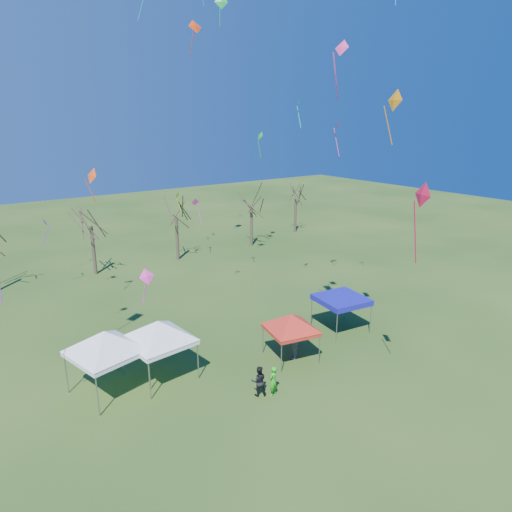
{
  "coord_description": "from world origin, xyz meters",
  "views": [
    {
      "loc": [
        -13.97,
        -17.41,
        14.03
      ],
      "look_at": [
        0.81,
        3.0,
        6.42
      ],
      "focal_mm": 32.0,
      "sensor_mm": 36.0,
      "label": 1
    }
  ],
  "objects_px": {
    "tree_4": "(251,193)",
    "tent_white_mid": "(158,325)",
    "tent_white_west": "(104,335)",
    "tree_2": "(89,208)",
    "person_green": "(273,381)",
    "person_grey": "(295,345)",
    "person_dark": "(259,381)",
    "tent_red": "(291,317)",
    "tree_3": "(175,201)",
    "tent_blue": "(341,300)",
    "tree_5": "(296,187)"
  },
  "relations": [
    {
      "from": "tent_white_mid",
      "to": "person_green",
      "type": "relative_size",
      "value": 2.77
    },
    {
      "from": "person_grey",
      "to": "person_green",
      "type": "height_order",
      "value": "person_grey"
    },
    {
      "from": "tent_white_mid",
      "to": "person_green",
      "type": "bearing_deg",
      "value": -51.05
    },
    {
      "from": "tree_3",
      "to": "tent_red",
      "type": "relative_size",
      "value": 2.12
    },
    {
      "from": "person_grey",
      "to": "person_dark",
      "type": "bearing_deg",
      "value": -9.67
    },
    {
      "from": "tree_3",
      "to": "tree_5",
      "type": "bearing_deg",
      "value": 6.52
    },
    {
      "from": "tent_blue",
      "to": "person_dark",
      "type": "xyz_separation_m",
      "value": [
        -9.19,
        -3.02,
        -1.38
      ]
    },
    {
      "from": "tree_3",
      "to": "tree_2",
      "type": "bearing_deg",
      "value": 177.73
    },
    {
      "from": "tent_white_mid",
      "to": "person_green",
      "type": "xyz_separation_m",
      "value": [
        4.07,
        -5.04,
        -2.42
      ]
    },
    {
      "from": "person_dark",
      "to": "person_green",
      "type": "xyz_separation_m",
      "value": [
        0.63,
        -0.41,
        -0.02
      ]
    },
    {
      "from": "tree_3",
      "to": "tent_red",
      "type": "height_order",
      "value": "tree_3"
    },
    {
      "from": "tree_3",
      "to": "person_dark",
      "type": "relative_size",
      "value": 4.74
    },
    {
      "from": "tent_white_mid",
      "to": "tent_red",
      "type": "distance_m",
      "value": 7.76
    },
    {
      "from": "tent_white_mid",
      "to": "tent_blue",
      "type": "distance_m",
      "value": 12.78
    },
    {
      "from": "tree_3",
      "to": "tree_4",
      "type": "relative_size",
      "value": 1.0
    },
    {
      "from": "tree_2",
      "to": "tree_4",
      "type": "xyz_separation_m",
      "value": [
        17.72,
        -0.38,
        -0.23
      ]
    },
    {
      "from": "tent_blue",
      "to": "person_green",
      "type": "bearing_deg",
      "value": -158.15
    },
    {
      "from": "tent_red",
      "to": "tent_white_west",
      "type": "bearing_deg",
      "value": 163.42
    },
    {
      "from": "tree_3",
      "to": "tent_white_west",
      "type": "distance_m",
      "value": 24.12
    },
    {
      "from": "tree_4",
      "to": "tent_white_mid",
      "type": "distance_m",
      "value": 28.58
    },
    {
      "from": "person_dark",
      "to": "tent_white_west",
      "type": "bearing_deg",
      "value": -9.83
    },
    {
      "from": "person_dark",
      "to": "tree_2",
      "type": "bearing_deg",
      "value": -59.38
    },
    {
      "from": "tree_2",
      "to": "tent_red",
      "type": "distance_m",
      "value": 23.63
    },
    {
      "from": "person_dark",
      "to": "tent_red",
      "type": "bearing_deg",
      "value": -123.93
    },
    {
      "from": "tent_white_mid",
      "to": "tent_blue",
      "type": "height_order",
      "value": "tent_white_mid"
    },
    {
      "from": "tree_5",
      "to": "tent_white_mid",
      "type": "xyz_separation_m",
      "value": [
        -28.71,
        -21.94,
        -2.49
      ]
    },
    {
      "from": "tree_4",
      "to": "tent_blue",
      "type": "bearing_deg",
      "value": -109.75
    },
    {
      "from": "tree_3",
      "to": "tree_4",
      "type": "distance_m",
      "value": 9.32
    },
    {
      "from": "tree_4",
      "to": "tent_white_west",
      "type": "xyz_separation_m",
      "value": [
        -23.17,
        -19.51,
        -2.77
      ]
    },
    {
      "from": "person_grey",
      "to": "person_green",
      "type": "bearing_deg",
      "value": -0.72
    },
    {
      "from": "tent_white_west",
      "to": "person_green",
      "type": "distance_m",
      "value": 9.1
    },
    {
      "from": "tree_3",
      "to": "person_green",
      "type": "xyz_separation_m",
      "value": [
        -6.95,
        -24.95,
        -5.26
      ]
    },
    {
      "from": "tent_white_west",
      "to": "tent_blue",
      "type": "xyz_separation_m",
      "value": [
        15.46,
        -1.97,
        -1.08
      ]
    },
    {
      "from": "tent_red",
      "to": "person_green",
      "type": "bearing_deg",
      "value": -143.26
    },
    {
      "from": "person_grey",
      "to": "tent_white_mid",
      "type": "bearing_deg",
      "value": -54.51
    },
    {
      "from": "tent_white_mid",
      "to": "tent_red",
      "type": "bearing_deg",
      "value": -19.95
    },
    {
      "from": "tent_white_mid",
      "to": "tent_white_west",
      "type": "bearing_deg",
      "value": 172.61
    },
    {
      "from": "tent_white_mid",
      "to": "person_dark",
      "type": "height_order",
      "value": "tent_white_mid"
    },
    {
      "from": "person_grey",
      "to": "tree_5",
      "type": "bearing_deg",
      "value": -164.55
    },
    {
      "from": "tent_white_west",
      "to": "tent_blue",
      "type": "relative_size",
      "value": 1.3
    },
    {
      "from": "tent_white_west",
      "to": "person_grey",
      "type": "height_order",
      "value": "tent_white_west"
    },
    {
      "from": "person_dark",
      "to": "person_green",
      "type": "height_order",
      "value": "person_dark"
    },
    {
      "from": "tent_white_west",
      "to": "person_dark",
      "type": "distance_m",
      "value": 8.38
    },
    {
      "from": "tent_red",
      "to": "person_grey",
      "type": "distance_m",
      "value": 1.83
    },
    {
      "from": "tent_white_mid",
      "to": "tree_2",
      "type": "bearing_deg",
      "value": 82.62
    },
    {
      "from": "tree_2",
      "to": "tent_white_mid",
      "type": "bearing_deg",
      "value": -97.38
    },
    {
      "from": "tree_4",
      "to": "tent_white_mid",
      "type": "xyz_separation_m",
      "value": [
        -20.34,
        -19.87,
        -2.81
      ]
    },
    {
      "from": "tree_2",
      "to": "tent_blue",
      "type": "relative_size",
      "value": 2.37
    },
    {
      "from": "tree_4",
      "to": "tent_blue",
      "type": "height_order",
      "value": "tree_4"
    },
    {
      "from": "tree_5",
      "to": "person_dark",
      "type": "bearing_deg",
      "value": -133.57
    }
  ]
}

